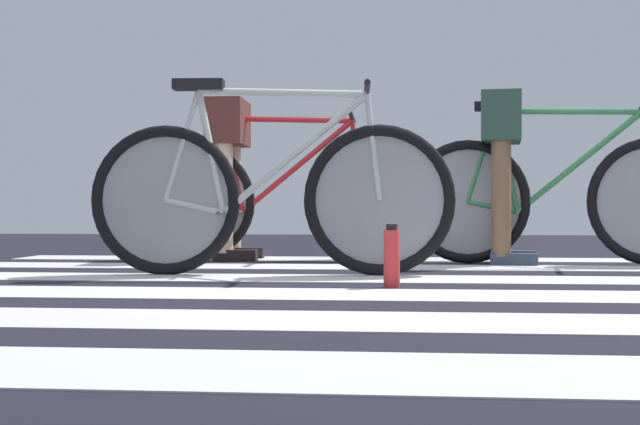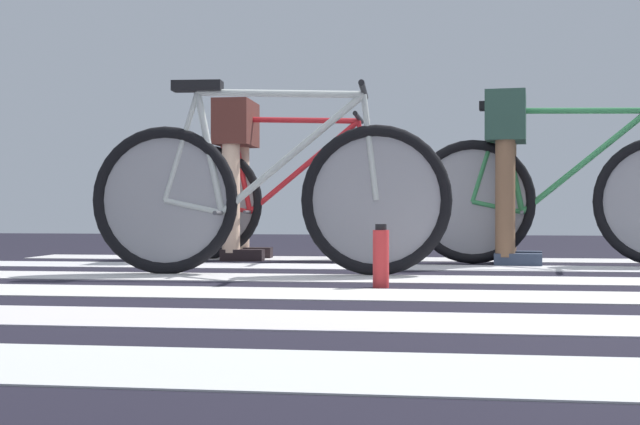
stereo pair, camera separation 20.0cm
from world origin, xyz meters
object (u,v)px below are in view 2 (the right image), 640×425
object	(u,v)px
cyclist_2_of_3	(507,153)
cyclist_3_of_3	(237,157)
bicycle_1_of_3	(269,195)
bicycle_3_of_3	(286,198)
bicycle_2_of_3	(563,197)
water_bottle	(381,257)

from	to	relation	value
cyclist_2_of_3	cyclist_3_of_3	bearing A→B (deg)	177.13
bicycle_1_of_3	cyclist_3_of_3	size ratio (longest dim) A/B	1.75
bicycle_1_of_3	cyclist_2_of_3	xyz separation A→B (m)	(1.19, 0.99, 0.25)
bicycle_1_of_3	bicycle_3_of_3	size ratio (longest dim) A/B	1.00
bicycle_2_of_3	cyclist_3_of_3	distance (m)	1.99
bicycle_1_of_3	cyclist_2_of_3	size ratio (longest dim) A/B	1.77
bicycle_3_of_3	cyclist_2_of_3	bearing A→B (deg)	-11.77
water_bottle	bicycle_1_of_3	bearing A→B (deg)	134.06
cyclist_3_of_3	water_bottle	xyz separation A→B (m)	(1.02, -1.84, -0.52)
bicycle_3_of_3	water_bottle	distance (m)	1.99
bicycle_3_of_3	cyclist_3_of_3	xyz separation A→B (m)	(-0.31, -0.00, 0.26)
cyclist_3_of_3	bicycle_2_of_3	bearing A→B (deg)	-9.13
bicycle_2_of_3	water_bottle	world-z (taller)	bicycle_2_of_3
bicycle_1_of_3	bicycle_2_of_3	size ratio (longest dim) A/B	1.00
bicycle_2_of_3	water_bottle	xyz separation A→B (m)	(-0.92, -1.55, -0.26)
cyclist_3_of_3	water_bottle	bearing A→B (deg)	-61.50
bicycle_2_of_3	cyclist_2_of_3	bearing A→B (deg)	-180.00
cyclist_2_of_3	cyclist_3_of_3	world-z (taller)	cyclist_3_of_3
bicycle_1_of_3	cyclist_3_of_3	world-z (taller)	cyclist_3_of_3
cyclist_2_of_3	water_bottle	world-z (taller)	cyclist_2_of_3
bicycle_3_of_3	water_bottle	xyz separation A→B (m)	(0.71, -1.84, -0.26)
bicycle_1_of_3	cyclist_2_of_3	distance (m)	1.57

